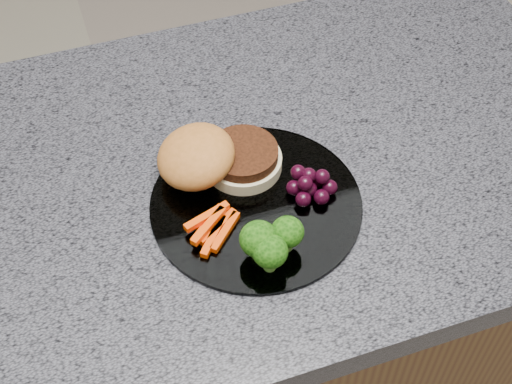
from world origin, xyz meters
TOP-DOWN VIEW (x-y plane):
  - island_cabinet at (0.00, 0.00)m, footprint 1.20×0.60m
  - countertop at (0.00, 0.00)m, footprint 1.20×0.60m
  - plate at (0.08, -0.07)m, footprint 0.26×0.26m
  - burger at (0.05, -0.01)m, footprint 0.17×0.12m
  - carrot_sticks at (0.02, -0.10)m, footprint 0.07×0.07m
  - broccoli at (0.07, -0.16)m, footprint 0.08×0.06m
  - grape_bunch at (0.15, -0.08)m, footprint 0.06×0.06m

SIDE VIEW (x-z plane):
  - island_cabinet at x=0.00m, z-range 0.00..0.86m
  - countertop at x=0.00m, z-range 0.86..0.90m
  - plate at x=0.08m, z-range 0.90..0.91m
  - carrot_sticks at x=0.02m, z-range 0.90..0.92m
  - grape_bunch at x=0.15m, z-range 0.90..0.94m
  - burger at x=0.05m, z-range 0.90..0.96m
  - broccoli at x=0.07m, z-range 0.91..0.96m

